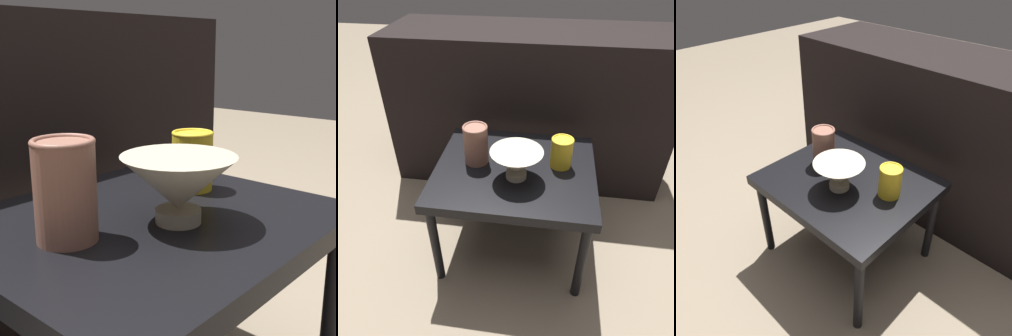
{
  "view_description": "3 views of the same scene",
  "coord_description": "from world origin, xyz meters",
  "views": [
    {
      "loc": [
        -0.57,
        -0.55,
        0.74
      ],
      "look_at": [
        0.0,
        -0.04,
        0.53
      ],
      "focal_mm": 50.0,
      "sensor_mm": 36.0,
      "label": 1
    },
    {
      "loc": [
        0.12,
        -1.06,
        1.22
      ],
      "look_at": [
        -0.03,
        -0.07,
        0.48
      ],
      "focal_mm": 35.0,
      "sensor_mm": 36.0,
      "label": 2
    },
    {
      "loc": [
        0.73,
        -0.78,
        1.25
      ],
      "look_at": [
        0.03,
        -0.05,
        0.53
      ],
      "focal_mm": 35.0,
      "sensor_mm": 36.0,
      "label": 3
    }
  ],
  "objects": [
    {
      "name": "table",
      "position": [
        0.0,
        0.0,
        0.39
      ],
      "size": [
        0.64,
        0.55,
        0.44
      ],
      "color": "black",
      "rests_on": "ground_plane"
    },
    {
      "name": "bowl",
      "position": [
        0.01,
        -0.06,
        0.51
      ],
      "size": [
        0.2,
        0.2,
        0.12
      ],
      "color": "#B2A88E",
      "rests_on": "table"
    },
    {
      "name": "vase_colorful_right",
      "position": [
        0.18,
        0.04,
        0.5
      ],
      "size": [
        0.09,
        0.09,
        0.12
      ],
      "color": "gold",
      "rests_on": "table"
    },
    {
      "name": "vase_textured_left",
      "position": [
        -0.16,
        0.02,
        0.52
      ],
      "size": [
        0.1,
        0.1,
        0.16
      ],
      "color": "brown",
      "rests_on": "table"
    }
  ]
}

